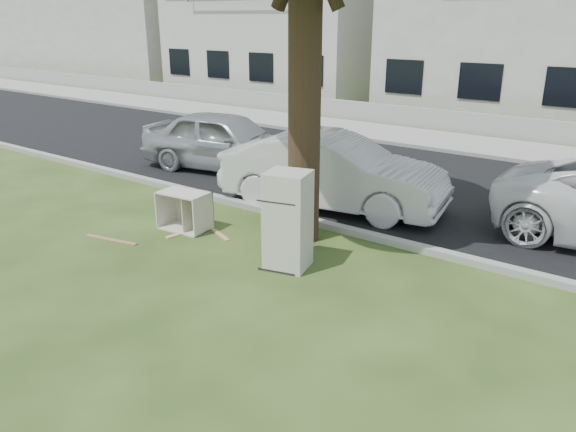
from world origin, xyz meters
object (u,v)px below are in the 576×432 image
Objects in this scene: fridge at (288,221)px; car_center at (333,172)px; cabinet at (184,211)px; car_left at (226,141)px.

fridge is 0.34× the size of car_center.
car_left is at bearing 116.19° from cabinet.
cabinet is 0.21× the size of car_left.
car_center is at bearing 94.97° from fridge.
car_center is at bearing -114.91° from car_left.
fridge reaches higher than cabinet.
fridge is 3.01m from car_center.
car_center is (-0.98, 2.84, -0.02)m from fridge.
cabinet is at bearing 161.07° from fridge.
cabinet is 0.20× the size of car_center.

